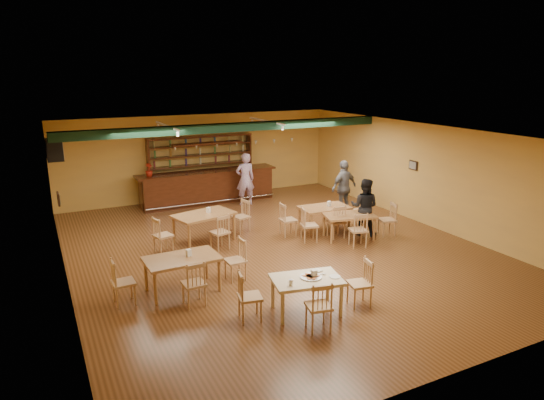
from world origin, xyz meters
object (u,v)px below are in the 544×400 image
dining_table_c (183,274)px  dining_table_b (324,218)px  dining_table_a (204,228)px  bar_counter (208,187)px  near_table (306,295)px  dining_table_d (349,226)px  patron_right_a (364,207)px  patron_bar (245,179)px

dining_table_c → dining_table_b: bearing=21.7°
dining_table_c → dining_table_a: bearing=61.0°
dining_table_b → bar_counter: bearing=117.6°
near_table → dining_table_a: bearing=107.1°
dining_table_c → dining_table_d: size_ratio=1.10×
bar_counter → patron_right_a: patron_right_a is taller
dining_table_c → patron_right_a: patron_right_a is taller
dining_table_a → near_table: bearing=-98.7°
patron_bar → patron_right_a: 4.71m
patron_bar → dining_table_d: bearing=109.9°
dining_table_b → near_table: dining_table_b is taller
dining_table_b → dining_table_c: 5.25m
dining_table_b → patron_bar: bearing=107.7°
patron_right_a → dining_table_a: bearing=28.9°
dining_table_c → patron_bar: bearing=53.8°
dining_table_c → near_table: bearing=-48.1°
dining_table_d → near_table: 4.48m
dining_table_b → dining_table_c: dining_table_c is taller
dining_table_b → near_table: bearing=-123.2°
bar_counter → dining_table_d: 5.76m
dining_table_c → patron_bar: size_ratio=0.84×
bar_counter → dining_table_b: 4.85m
dining_table_d → dining_table_a: bearing=171.9°
dining_table_b → patron_right_a: bearing=-41.8°
near_table → dining_table_d: bearing=56.0°
dining_table_d → near_table: size_ratio=1.05×
dining_table_b → patron_bar: 3.74m
bar_counter → dining_table_b: bearing=-65.7°
bar_counter → dining_table_a: bar_counter is taller
bar_counter → dining_table_a: size_ratio=3.11×
dining_table_a → dining_table_c: dining_table_a is taller
dining_table_b → dining_table_a: bearing=173.0°
bar_counter → near_table: (-0.97, -8.44, -0.22)m
dining_table_a → patron_right_a: patron_right_a is taller
near_table → dining_table_c: bearing=145.2°
dining_table_a → near_table: (0.45, -4.64, -0.05)m
bar_counter → dining_table_d: bar_counter is taller
dining_table_b → patron_right_a: size_ratio=0.88×
patron_bar → dining_table_c: bearing=61.0°
dining_table_a → patron_bar: patron_bar is taller
patron_right_a → dining_table_c: bearing=60.4°
dining_table_c → patron_bar: 6.90m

